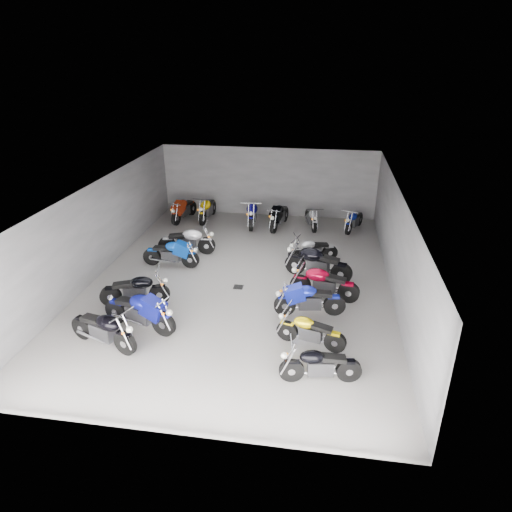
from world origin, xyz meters
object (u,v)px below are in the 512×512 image
object	(u,v)px
drain_grate	(238,287)
motorcycle_back_e	(311,218)
motorcycle_back_c	(252,213)
motorcycle_left_c	(136,290)
motorcycle_right_b	(310,331)
motorcycle_left_b	(140,311)
motorcycle_right_d	(323,283)
motorcycle_back_b	(207,209)
motorcycle_back_d	(279,216)
motorcycle_back_a	(184,209)
motorcycle_left_e	(172,254)
motorcycle_back_f	(354,220)
motorcycle_right_a	(319,365)
motorcycle_left_f	(187,241)
motorcycle_right_c	(309,300)
motorcycle_right_e	(317,263)
motorcycle_right_f	(312,250)
motorcycle_left_a	(103,329)

from	to	relation	value
drain_grate	motorcycle_back_e	size ratio (longest dim) A/B	0.17
motorcycle_back_e	motorcycle_back_c	bearing A→B (deg)	-13.36
motorcycle_left_c	motorcycle_right_b	bearing A→B (deg)	62.06
drain_grate	motorcycle_left_b	bearing A→B (deg)	-127.95
motorcycle_right_d	motorcycle_back_b	size ratio (longest dim) A/B	0.99
motorcycle_back_d	motorcycle_back_b	bearing A→B (deg)	3.98
motorcycle_right_d	motorcycle_back_a	world-z (taller)	motorcycle_right_d
motorcycle_left_e	motorcycle_back_f	bearing A→B (deg)	126.38
motorcycle_right_a	motorcycle_back_e	bearing A→B (deg)	-5.20
motorcycle_left_f	motorcycle_right_c	distance (m)	6.17
motorcycle_right_e	motorcycle_right_f	distance (m)	1.42
motorcycle_left_b	motorcycle_right_d	size ratio (longest dim) A/B	1.04
motorcycle_left_e	motorcycle_back_e	bearing A→B (deg)	135.86
motorcycle_left_a	motorcycle_back_d	bearing A→B (deg)	178.86
motorcycle_right_e	motorcycle_back_d	distance (m)	5.11
motorcycle_right_a	motorcycle_back_b	world-z (taller)	motorcycle_back_b
motorcycle_right_f	motorcycle_left_a	bearing A→B (deg)	121.43
drain_grate	motorcycle_back_d	distance (m)	5.92
motorcycle_left_b	motorcycle_back_d	distance (m)	9.21
motorcycle_right_a	motorcycle_right_e	size ratio (longest dim) A/B	0.84
motorcycle_back_c	motorcycle_back_f	distance (m)	4.49
motorcycle_right_c	motorcycle_back_c	distance (m)	7.92
motorcycle_left_c	motorcycle_back_a	xyz separation A→B (m)	(-0.86, 7.71, 0.01)
motorcycle_left_c	motorcycle_right_e	size ratio (longest dim) A/B	0.90
motorcycle_back_e	motorcycle_right_d	bearing A→B (deg)	81.26
motorcycle_left_c	motorcycle_right_d	bearing A→B (deg)	88.93
motorcycle_left_c	motorcycle_back_a	world-z (taller)	motorcycle_back_a
motorcycle_right_a	motorcycle_left_f	bearing A→B (deg)	28.93
motorcycle_back_e	motorcycle_right_e	bearing A→B (deg)	80.15
motorcycle_left_f	motorcycle_right_f	bearing A→B (deg)	83.63
motorcycle_left_c	motorcycle_right_a	world-z (taller)	motorcycle_left_c
motorcycle_back_f	motorcycle_back_c	bearing A→B (deg)	22.25
motorcycle_left_b	motorcycle_back_e	xyz separation A→B (m)	(4.36, 8.92, -0.11)
motorcycle_left_b	motorcycle_back_e	size ratio (longest dim) A/B	1.23
motorcycle_left_e	motorcycle_right_d	bearing A→B (deg)	75.35
motorcycle_left_b	motorcycle_right_f	world-z (taller)	motorcycle_left_b
motorcycle_left_c	motorcycle_back_c	world-z (taller)	motorcycle_back_c
motorcycle_back_e	motorcycle_back_d	bearing A→B (deg)	-6.58
motorcycle_right_b	motorcycle_back_c	world-z (taller)	motorcycle_back_c
motorcycle_left_e	motorcycle_back_a	xyz separation A→B (m)	(-1.06, 4.89, 0.02)
motorcycle_right_f	motorcycle_back_b	distance (m)	6.30
motorcycle_back_b	motorcycle_right_d	bearing A→B (deg)	132.12
motorcycle_back_b	motorcycle_back_c	bearing A→B (deg)	174.24
motorcycle_left_a	motorcycle_back_d	xyz separation A→B (m)	(3.59, 9.67, 0.01)
motorcycle_right_f	motorcycle_back_a	bearing A→B (deg)	40.17
motorcycle_back_c	motorcycle_back_f	world-z (taller)	motorcycle_back_c
motorcycle_back_c	motorcycle_right_c	bearing A→B (deg)	106.42
motorcycle_right_f	motorcycle_back_b	size ratio (longest dim) A/B	0.82
motorcycle_left_a	motorcycle_left_f	distance (m)	6.26
motorcycle_left_b	motorcycle_left_c	world-z (taller)	motorcycle_left_b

